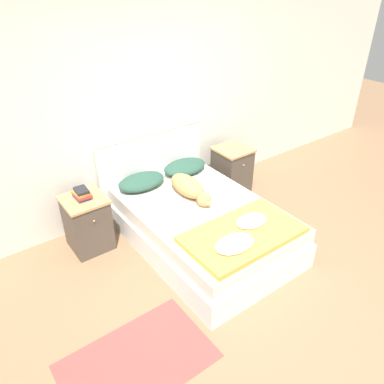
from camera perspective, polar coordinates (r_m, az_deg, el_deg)
name	(u,v)px	position (r m, az deg, el deg)	size (l,w,h in m)	color
ground_plane	(271,294)	(3.83, 11.91, -15.01)	(16.00, 16.00, 0.00)	#896647
wall_back	(150,108)	(4.56, -6.45, 12.54)	(9.00, 0.06, 2.55)	silver
bed	(203,226)	(4.20, 1.65, -5.16)	(1.38, 2.03, 0.48)	white
headboard	(153,167)	(4.77, -5.96, 3.76)	(1.46, 0.06, 1.03)	white
nightstand_left	(88,223)	(4.26, -15.62, -4.55)	(0.44, 0.46, 0.63)	#4C4238
nightstand_right	(232,169)	(5.19, 6.08, 3.46)	(0.44, 0.46, 0.63)	#4C4238
pillow_left	(142,182)	(4.43, -7.70, 1.59)	(0.58, 0.37, 0.15)	#284C3D
pillow_right	(185,167)	(4.72, -1.10, 3.85)	(0.58, 0.37, 0.15)	#284C3D
quilt	(243,234)	(3.65, 7.73, -6.39)	(1.16, 0.67, 0.11)	gold
dog	(189,187)	(4.23, -0.41, 0.70)	(0.26, 0.76, 0.21)	tan
book_stack	(82,194)	(4.08, -16.48, -0.25)	(0.16, 0.22, 0.10)	#285689
rug	(138,361)	(3.34, -8.30, -24.12)	(1.19, 0.76, 0.00)	#93423D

